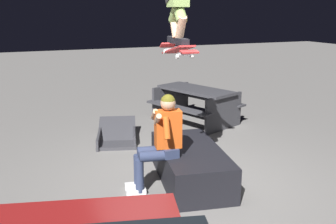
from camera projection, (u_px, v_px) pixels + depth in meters
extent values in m
plane|color=slate|center=(193.00, 184.00, 5.36)|extent=(40.00, 40.00, 0.00)
cube|color=black|center=(190.00, 164.00, 5.43)|extent=(1.85, 1.14, 0.49)
cube|color=#2D3856|center=(168.00, 151.00, 5.09)|extent=(0.32, 0.20, 0.12)
cube|color=#D15119|center=(168.00, 129.00, 5.02)|extent=(0.26, 0.37, 0.50)
sphere|color=tan|center=(168.00, 103.00, 4.93)|extent=(0.20, 0.20, 0.20)
sphere|color=brown|center=(168.00, 102.00, 4.92)|extent=(0.19, 0.19, 0.19)
cylinder|color=#D15119|center=(167.00, 128.00, 4.79)|extent=(0.20, 0.11, 0.29)
cylinder|color=tan|center=(158.00, 119.00, 4.83)|extent=(0.25, 0.11, 0.19)
cylinder|color=#D15119|center=(161.00, 120.00, 5.17)|extent=(0.20, 0.11, 0.29)
cylinder|color=tan|center=(154.00, 114.00, 5.05)|extent=(0.25, 0.11, 0.19)
cylinder|color=#2D3856|center=(154.00, 156.00, 4.98)|extent=(0.21, 0.42, 0.14)
cylinder|color=#2D3856|center=(140.00, 176.00, 5.00)|extent=(0.11, 0.11, 0.45)
cube|color=white|center=(136.00, 192.00, 5.05)|extent=(0.15, 0.27, 0.08)
cylinder|color=#2D3856|center=(152.00, 151.00, 5.15)|extent=(0.21, 0.42, 0.14)
cylinder|color=#2D3856|center=(138.00, 171.00, 5.17)|extent=(0.11, 0.11, 0.45)
cube|color=white|center=(135.00, 186.00, 5.22)|extent=(0.15, 0.27, 0.08)
cube|color=#B72D2D|center=(178.00, 50.00, 4.72)|extent=(0.81, 0.29, 0.18)
cube|color=#B72D2D|center=(168.00, 45.00, 5.13)|extent=(0.14, 0.21, 0.08)
cube|color=#B72D2D|center=(189.00, 52.00, 4.29)|extent=(0.14, 0.21, 0.03)
cube|color=#99999E|center=(171.00, 50.00, 4.99)|extent=(0.08, 0.17, 0.04)
cylinder|color=white|center=(165.00, 52.00, 4.97)|extent=(0.06, 0.04, 0.05)
cylinder|color=white|center=(178.00, 51.00, 5.02)|extent=(0.06, 0.04, 0.05)
cube|color=#99999E|center=(185.00, 54.00, 4.46)|extent=(0.08, 0.17, 0.04)
cylinder|color=white|center=(177.00, 57.00, 4.45)|extent=(0.06, 0.04, 0.05)
cylinder|color=white|center=(192.00, 56.00, 4.49)|extent=(0.06, 0.04, 0.05)
cube|color=black|center=(174.00, 40.00, 4.86)|extent=(0.27, 0.13, 0.08)
cube|color=black|center=(182.00, 42.00, 4.52)|extent=(0.27, 0.13, 0.08)
cylinder|color=tan|center=(175.00, 27.00, 4.77)|extent=(0.25, 0.13, 0.31)
cylinder|color=olive|center=(177.00, 10.00, 4.65)|extent=(0.35, 0.17, 0.33)
cylinder|color=tan|center=(181.00, 28.00, 4.53)|extent=(0.25, 0.13, 0.31)
cylinder|color=olive|center=(179.00, 10.00, 4.55)|extent=(0.35, 0.17, 0.33)
cube|color=olive|center=(178.00, 2.00, 4.57)|extent=(0.32, 0.23, 0.12)
cube|color=#38383D|center=(117.00, 138.00, 7.20)|extent=(1.32, 1.01, 0.06)
cube|color=#38383D|center=(117.00, 134.00, 7.18)|extent=(1.28, 1.00, 0.41)
cube|color=#38383D|center=(99.00, 137.00, 7.06)|extent=(1.02, 0.34, 0.20)
cube|color=#38383D|center=(134.00, 133.00, 7.31)|extent=(1.02, 0.34, 0.20)
cube|color=#38383D|center=(196.00, 90.00, 8.18)|extent=(1.84, 1.27, 0.06)
cube|color=#38383D|center=(178.00, 108.00, 7.89)|extent=(1.67, 0.84, 0.04)
cube|color=#38383D|center=(212.00, 99.00, 8.63)|extent=(1.67, 0.84, 0.04)
cube|color=#38383D|center=(171.00, 100.00, 8.82)|extent=(0.45, 1.05, 0.72)
cube|color=#38383D|center=(224.00, 113.00, 7.74)|extent=(0.45, 1.05, 0.72)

